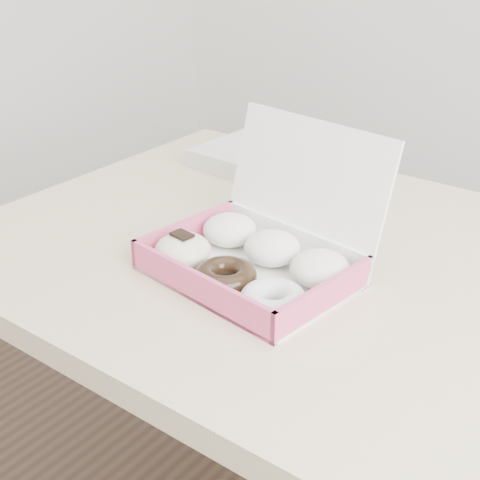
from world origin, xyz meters
The scene contains 3 objects.
table centered at (0.00, 0.00, 0.67)m, with size 1.20×0.80×0.75m.
donut_box centered at (-0.09, -0.10, 0.78)m, with size 0.31×0.29×0.20m.
newspapers centered at (-0.34, 0.26, 0.77)m, with size 0.24×0.19×0.04m, color white.
Camera 1 is at (0.41, -0.80, 1.24)m, focal length 50.00 mm.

